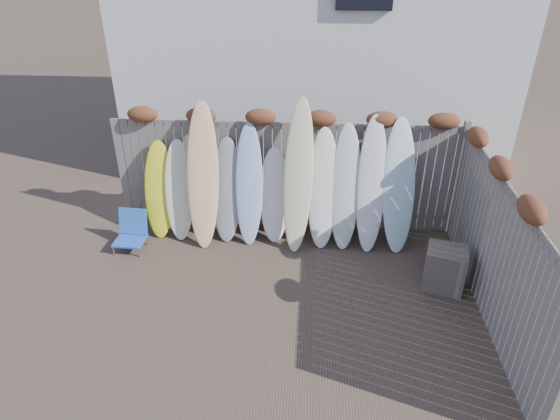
# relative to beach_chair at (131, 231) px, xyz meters

# --- Properties ---
(ground) EXTENTS (80.00, 80.00, 0.00)m
(ground) POSITION_rel_beach_chair_xyz_m (2.58, -1.51, -0.31)
(ground) COLOR #493A2D
(back_fence) EXTENTS (6.05, 0.28, 2.24)m
(back_fence) POSITION_rel_beach_chair_xyz_m (2.64, 0.89, 0.88)
(back_fence) COLOR slate
(back_fence) RESTS_ON ground
(right_fence) EXTENTS (0.28, 4.40, 2.24)m
(right_fence) POSITION_rel_beach_chair_xyz_m (5.58, -1.25, 0.84)
(right_fence) COLOR slate
(right_fence) RESTS_ON ground
(house) EXTENTS (8.50, 5.50, 6.33)m
(house) POSITION_rel_beach_chair_xyz_m (3.08, 4.99, 2.90)
(house) COLOR silver
(house) RESTS_ON ground
(beach_chair) EXTENTS (0.53, 0.56, 0.66)m
(beach_chair) POSITION_rel_beach_chair_xyz_m (0.00, 0.00, 0.00)
(beach_chair) COLOR blue
(beach_chair) RESTS_ON ground
(wooden_crate) EXTENTS (0.69, 0.62, 0.69)m
(wooden_crate) POSITION_rel_beach_chair_xyz_m (5.13, -0.78, 0.04)
(wooden_crate) COLOR #746657
(wooden_crate) RESTS_ON ground
(lattice_panel) EXTENTS (0.07, 1.07, 1.60)m
(lattice_panel) POSITION_rel_beach_chair_xyz_m (5.70, -0.27, 0.49)
(lattice_panel) COLOR #392E23
(lattice_panel) RESTS_ON ground
(surfboard_0) EXTENTS (0.52, 0.61, 1.68)m
(surfboard_0) POSITION_rel_beach_chair_xyz_m (0.40, 0.53, 0.53)
(surfboard_0) COLOR yellow
(surfboard_0) RESTS_ON ground
(surfboard_1) EXTENTS (0.54, 0.65, 1.72)m
(surfboard_1) POSITION_rel_beach_chair_xyz_m (0.77, 0.49, 0.55)
(surfboard_1) COLOR beige
(surfboard_1) RESTS_ON ground
(surfboard_2) EXTENTS (0.56, 0.85, 2.40)m
(surfboard_2) POSITION_rel_beach_chair_xyz_m (1.23, 0.39, 0.89)
(surfboard_2) COLOR #EBC186
(surfboard_2) RESTS_ON ground
(surfboard_3) EXTENTS (0.54, 0.65, 1.78)m
(surfboard_3) POSITION_rel_beach_chair_xyz_m (1.60, 0.50, 0.58)
(surfboard_3) COLOR gray
(surfboard_3) RESTS_ON ground
(surfboard_4) EXTENTS (0.49, 0.74, 2.05)m
(surfboard_4) POSITION_rel_beach_chair_xyz_m (2.00, 0.48, 0.72)
(surfboard_4) COLOR #94ABD5
(surfboard_4) RESTS_ON ground
(surfboard_5) EXTENTS (0.55, 0.62, 1.62)m
(surfboard_5) POSITION_rel_beach_chair_xyz_m (2.43, 0.51, 0.50)
(surfboard_5) COLOR white
(surfboard_5) RESTS_ON ground
(surfboard_6) EXTENTS (0.57, 0.91, 2.49)m
(surfboard_6) POSITION_rel_beach_chair_xyz_m (2.84, 0.39, 0.94)
(surfboard_6) COLOR beige
(surfboard_6) RESTS_ON ground
(surfboard_7) EXTENTS (0.52, 0.71, 2.00)m
(surfboard_7) POSITION_rel_beach_chair_xyz_m (3.26, 0.45, 0.69)
(surfboard_7) COLOR white
(surfboard_7) RESTS_ON ground
(surfboard_8) EXTENTS (0.51, 0.75, 2.08)m
(surfboard_8) POSITION_rel_beach_chair_xyz_m (3.64, 0.45, 0.73)
(surfboard_8) COLOR silver
(surfboard_8) RESTS_ON ground
(surfboard_9) EXTENTS (0.50, 0.80, 2.23)m
(surfboard_9) POSITION_rel_beach_chair_xyz_m (4.06, 0.42, 0.81)
(surfboard_9) COLOR silver
(surfboard_9) RESTS_ON ground
(surfboard_10) EXTENTS (0.61, 0.82, 2.20)m
(surfboard_10) POSITION_rel_beach_chair_xyz_m (4.51, 0.42, 0.80)
(surfboard_10) COLOR silver
(surfboard_10) RESTS_ON ground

